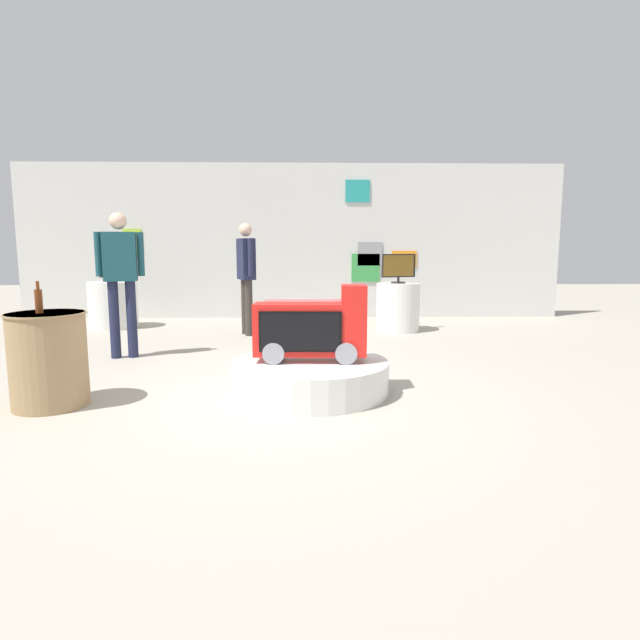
{
  "coord_description": "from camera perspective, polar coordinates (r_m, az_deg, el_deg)",
  "views": [
    {
      "loc": [
        0.3,
        -4.52,
        1.32
      ],
      "look_at": [
        0.42,
        0.32,
        0.65
      ],
      "focal_mm": 28.67,
      "sensor_mm": 36.0,
      "label": 1
    }
  ],
  "objects": [
    {
      "name": "ground_plane",
      "position": [
        4.72,
        -5.07,
        -8.45
      ],
      "size": [
        30.0,
        30.0,
        0.0
      ],
      "primitive_type": "plane",
      "color": "#A8A091"
    },
    {
      "name": "back_wall_display",
      "position": [
        10.01,
        -3.16,
        8.72
      ],
      "size": [
        10.47,
        0.13,
        2.96
      ],
      "color": "silver",
      "rests_on": "ground"
    },
    {
      "name": "main_display_pedestal",
      "position": [
        4.79,
        -1.1,
        -6.33
      ],
      "size": [
        1.46,
        1.46,
        0.3
      ],
      "primitive_type": "cylinder",
      "color": "silver",
      "rests_on": "ground"
    },
    {
      "name": "novelty_firetruck_tv",
      "position": [
        4.69,
        -0.88,
        -1.13
      ],
      "size": [
        1.04,
        0.39,
        0.71
      ],
      "color": "gray",
      "rests_on": "main_display_pedestal"
    },
    {
      "name": "display_pedestal_left_rear",
      "position": [
        9.38,
        -22.08,
        1.59
      ],
      "size": [
        0.8,
        0.8,
        0.79
      ],
      "primitive_type": "cylinder",
      "color": "silver",
      "rests_on": "ground"
    },
    {
      "name": "tv_on_left_rear",
      "position": [
        9.34,
        -22.28,
        4.98
      ],
      "size": [
        0.37,
        0.17,
        0.3
      ],
      "color": "black",
      "rests_on": "display_pedestal_left_rear"
    },
    {
      "name": "display_pedestal_center_rear",
      "position": [
        8.43,
        8.68,
        1.43
      ],
      "size": [
        0.7,
        0.7,
        0.79
      ],
      "primitive_type": "cylinder",
      "color": "silver",
      "rests_on": "ground"
    },
    {
      "name": "tv_on_center_rear",
      "position": [
        8.38,
        8.77,
        5.83
      ],
      "size": [
        0.57,
        0.23,
        0.47
      ],
      "color": "black",
      "rests_on": "display_pedestal_center_rear"
    },
    {
      "name": "side_table_round",
      "position": [
        4.88,
        -28.03,
        -3.86
      ],
      "size": [
        0.63,
        0.63,
        0.8
      ],
      "color": "#9E7F56",
      "rests_on": "ground"
    },
    {
      "name": "bottle_on_side_table",
      "position": [
        4.81,
        -28.9,
        1.94
      ],
      "size": [
        0.06,
        0.06,
        0.27
      ],
      "color": "brown",
      "rests_on": "side_table_round"
    },
    {
      "name": "shopper_browsing_near_truck",
      "position": [
        8.0,
        -8.23,
        5.54
      ],
      "size": [
        0.33,
        0.52,
        1.72
      ],
      "color": "#38332D",
      "rests_on": "ground"
    },
    {
      "name": "shopper_browsing_rear",
      "position": [
        6.66,
        -21.36,
        4.88
      ],
      "size": [
        0.55,
        0.28,
        1.76
      ],
      "color": "#1E233F",
      "rests_on": "ground"
    }
  ]
}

